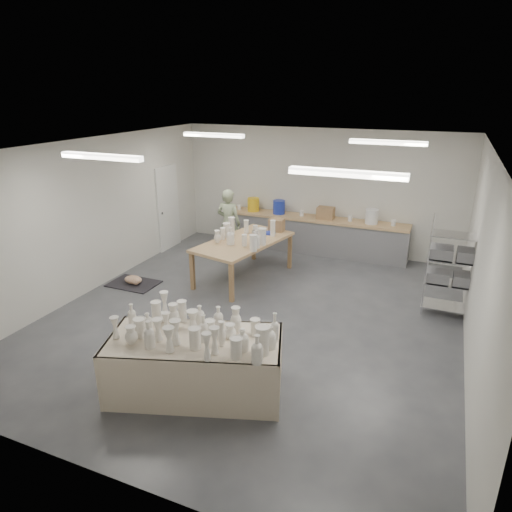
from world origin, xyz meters
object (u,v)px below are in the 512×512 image
at_px(work_table, 247,239).
at_px(potter, 229,223).
at_px(drying_table, 196,362).
at_px(red_stool, 234,243).

distance_m(work_table, potter, 1.41).
xyz_separation_m(drying_table, red_stool, (-1.92, 5.22, -0.20)).
xyz_separation_m(work_table, potter, (-0.94, 1.06, -0.03)).
bearing_deg(potter, drying_table, 112.75).
xyz_separation_m(potter, red_stool, (-0.00, 0.27, -0.58)).
relative_size(work_table, red_stool, 6.21).
bearing_deg(drying_table, work_table, 85.99).
height_order(drying_table, work_table, work_table).
bearing_deg(work_table, potter, 143.98).
xyz_separation_m(drying_table, potter, (-1.92, 4.95, 0.38)).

